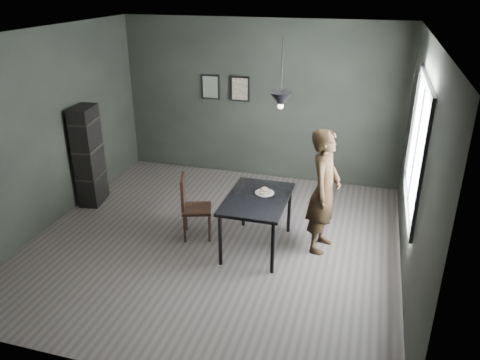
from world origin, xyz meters
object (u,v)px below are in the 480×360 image
(white_plate, at_px, (265,193))
(pendant_lamp, at_px, (281,100))
(cafe_table, at_px, (257,203))
(woman, at_px, (324,191))
(shelf_unit, at_px, (89,156))
(wood_chair, at_px, (191,203))

(white_plate, bearing_deg, pendant_lamp, -12.17)
(cafe_table, xyz_separation_m, woman, (0.84, 0.24, 0.17))
(cafe_table, relative_size, shelf_unit, 0.75)
(woman, xyz_separation_m, wood_chair, (-1.80, -0.20, -0.32))
(cafe_table, distance_m, shelf_unit, 2.99)
(cafe_table, distance_m, pendant_lamp, 1.41)
(cafe_table, bearing_deg, woman, 15.69)
(white_plate, distance_m, woman, 0.78)
(cafe_table, bearing_deg, shelf_unit, 167.90)
(cafe_table, relative_size, pendant_lamp, 1.39)
(shelf_unit, relative_size, pendant_lamp, 1.85)
(woman, bearing_deg, shelf_unit, 93.68)
(shelf_unit, bearing_deg, woman, -15.63)
(cafe_table, relative_size, woman, 0.71)
(woman, distance_m, shelf_unit, 3.78)
(white_plate, bearing_deg, shelf_unit, 170.75)
(white_plate, relative_size, woman, 0.14)
(shelf_unit, bearing_deg, cafe_table, -21.79)
(cafe_table, height_order, shelf_unit, shelf_unit)
(pendant_lamp, bearing_deg, woman, 12.96)
(white_plate, relative_size, wood_chair, 0.25)
(cafe_table, bearing_deg, white_plate, 64.61)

